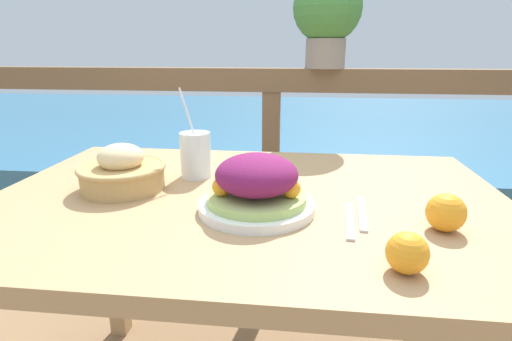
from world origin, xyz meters
TOP-DOWN VIEW (x-y plane):
  - patio_table at (0.00, 0.00)m, footprint 1.23×0.85m
  - railing_fence at (0.00, 0.73)m, footprint 2.80×0.08m
  - sea_backdrop at (0.00, 3.23)m, footprint 12.00×4.00m
  - salad_plate at (0.03, -0.09)m, footprint 0.25×0.25m
  - drink_glass at (-0.16, 0.13)m, footprint 0.08×0.08m
  - bread_basket at (-0.31, 0.01)m, footprint 0.21×0.21m
  - potted_plant at (0.21, 0.73)m, footprint 0.26×0.26m
  - fork at (0.23, -0.13)m, footprint 0.03×0.18m
  - knife at (0.26, -0.09)m, footprint 0.03×0.18m
  - orange_near_basket at (0.29, -0.31)m, footprint 0.07×0.07m
  - orange_near_glass at (0.40, -0.15)m, footprint 0.07×0.07m

SIDE VIEW (x-z plane):
  - sea_backdrop at x=0.00m, z-range 0.00..0.36m
  - patio_table at x=0.00m, z-range 0.27..1.01m
  - fork at x=0.23m, z-range 0.73..0.74m
  - knife at x=0.26m, z-range 0.73..0.74m
  - railing_fence at x=0.00m, z-range 0.25..1.25m
  - orange_near_basket at x=0.29m, z-range 0.73..0.80m
  - orange_near_glass at x=0.40m, z-range 0.73..0.80m
  - bread_basket at x=-0.31m, z-range 0.72..0.83m
  - salad_plate at x=0.03m, z-range 0.72..0.85m
  - drink_glass at x=-0.16m, z-range 0.67..0.91m
  - potted_plant at x=0.21m, z-range 1.02..1.37m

